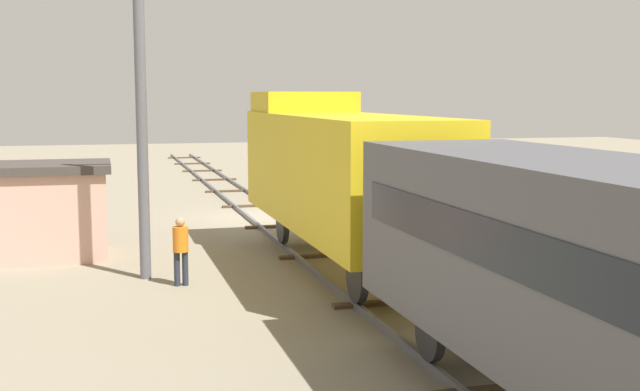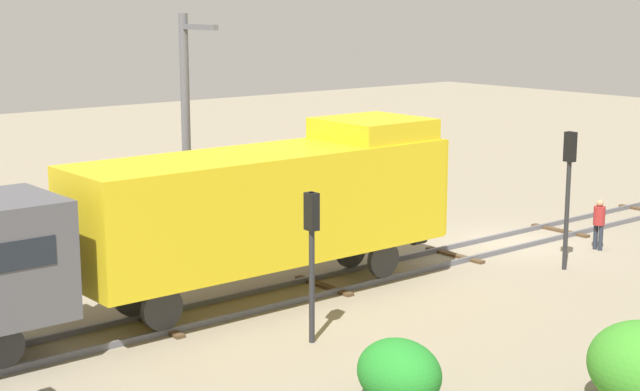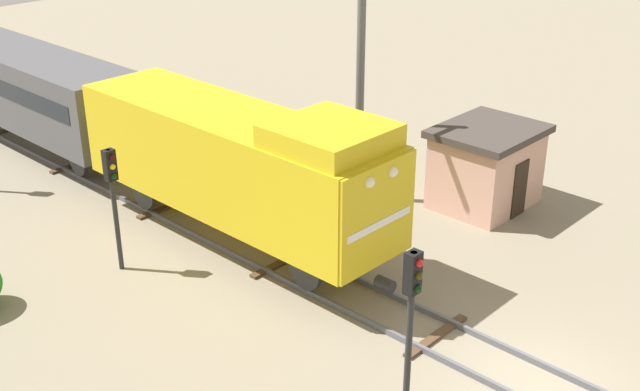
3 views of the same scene
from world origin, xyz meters
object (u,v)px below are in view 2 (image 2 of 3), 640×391
Objects in this scene: traffic_signal_near at (569,175)px; catenary_mast at (187,132)px; traffic_signal_mid at (312,238)px; locomotive at (273,201)px; relay_hut at (234,193)px; worker_by_signal at (173,240)px; worker_near_track at (599,220)px.

traffic_signal_near is 11.75m from catenary_mast.
traffic_signal_mid is at bearing 168.10° from catenary_mast.
locomotive is 8.53m from relay_hut.
traffic_signal_near is 11.89m from relay_hut.
catenary_mast is (8.14, 8.39, 1.16)m from traffic_signal_near.
traffic_signal_mid is 0.48× the size of catenary_mast.
worker_by_signal is (7.40, 9.44, -1.96)m from traffic_signal_near.
traffic_signal_near is 2.51× the size of worker_near_track.
traffic_signal_near is at bearing -106.91° from worker_near_track.
locomotive is 6.82× the size of worker_by_signal.
worker_by_signal is at bearing 126.33° from relay_hut.
traffic_signal_mid is 2.17× the size of worker_near_track.
traffic_signal_near is at bearing -134.12° from catenary_mast.
traffic_signal_near is at bearing -110.02° from locomotive.
worker_near_track is at bearing -101.66° from locomotive.
traffic_signal_mid reaches higher than worker_by_signal.
relay_hut is (3.30, -4.49, 0.40)m from worker_by_signal.
worker_by_signal is at bearing 8.91° from locomotive.
catenary_mast reaches higher than relay_hut.
traffic_signal_mid is 12.13m from relay_hut.
locomotive is 2.72× the size of traffic_signal_near.
worker_near_track and worker_by_signal have the same top height.
traffic_signal_mid reaches higher than worker_near_track.
catenary_mast is 5.08m from relay_hut.
locomotive is at bearing -31.15° from worker_by_signal.
traffic_signal_near is 2.51× the size of worker_by_signal.
worker_near_track is at bearing -74.32° from traffic_signal_near.
traffic_signal_mid is 2.17× the size of worker_by_signal.
traffic_signal_near reaches higher than relay_hut.
traffic_signal_near reaches higher than worker_by_signal.
locomotive is 5.13m from catenary_mast.
worker_near_track is (-2.40, -11.63, -1.78)m from locomotive.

